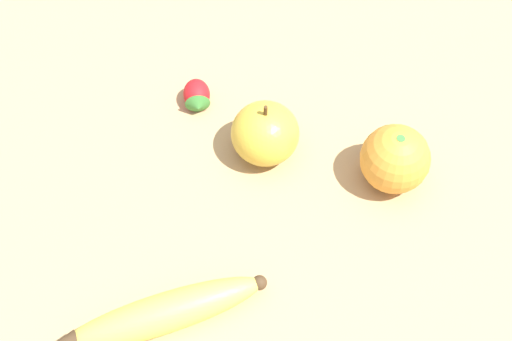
% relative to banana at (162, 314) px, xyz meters
% --- Properties ---
extents(ground_plane, '(3.00, 3.00, 0.00)m').
position_rel_banana_xyz_m(ground_plane, '(-0.05, 0.15, -0.02)').
color(ground_plane, tan).
extents(banana, '(0.10, 0.22, 0.04)m').
position_rel_banana_xyz_m(banana, '(0.00, 0.00, 0.00)').
color(banana, '#DBCC4C').
rests_on(banana, ground_plane).
extents(orange, '(0.08, 0.08, 0.08)m').
position_rel_banana_xyz_m(orange, '(-0.16, 0.26, 0.02)').
color(orange, orange).
rests_on(orange, ground_plane).
extents(strawberry, '(0.05, 0.04, 0.03)m').
position_rel_banana_xyz_m(strawberry, '(-0.28, 0.04, -0.00)').
color(strawberry, red).
rests_on(strawberry, ground_plane).
extents(apple, '(0.08, 0.08, 0.08)m').
position_rel_banana_xyz_m(apple, '(-0.21, 0.12, 0.02)').
color(apple, gold).
rests_on(apple, ground_plane).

